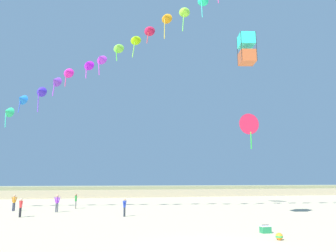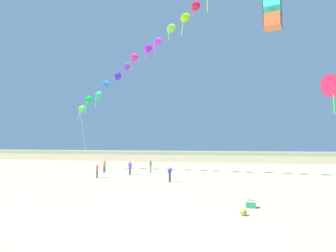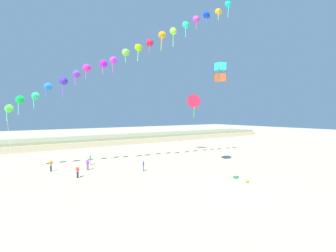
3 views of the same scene
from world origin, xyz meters
name	(u,v)px [view 1 (image 1 of 3)]	position (x,y,z in m)	size (l,w,h in m)	color
ground_plane	(212,251)	(0.00, 0.00, 0.00)	(240.00, 240.00, 0.00)	#C1B28E
dune_ridge	(122,191)	(0.00, 47.72, 0.96)	(120.00, 12.34, 1.93)	tan
person_near_left	(76,200)	(-7.05, 21.94, 0.90)	(0.22, 0.54, 1.56)	gray
person_near_right	(21,206)	(-10.98, 14.95, 0.88)	(0.42, 0.44, 1.53)	black
person_mid_center	(14,202)	(-12.89, 20.73, 0.91)	(0.50, 0.37, 1.58)	#282D4C
person_far_left	(57,202)	(-8.56, 18.54, 0.94)	(0.57, 0.22, 1.63)	#474C56
person_far_right	(124,206)	(-2.55, 13.50, 0.87)	(0.39, 0.45, 1.50)	#474C56
kite_banner_string	(118,47)	(-3.33, 16.75, 16.69)	(30.00, 14.30, 25.34)	#53ED40
large_kite_low_lead	(247,49)	(6.61, 8.15, 13.61)	(1.47, 1.47, 2.51)	#C0582C
large_kite_mid_trail	(250,124)	(14.74, 22.91, 10.47)	(2.92, 3.21, 4.85)	#D11E42
beach_cooler	(265,229)	(4.70, 3.58, 0.21)	(0.58, 0.41, 0.46)	#23844C
beach_ball	(279,236)	(4.26, 1.54, 0.18)	(0.36, 0.36, 0.36)	orange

